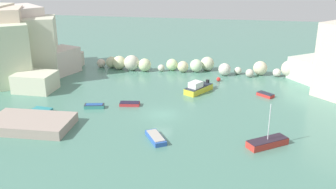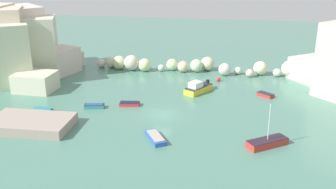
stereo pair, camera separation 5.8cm
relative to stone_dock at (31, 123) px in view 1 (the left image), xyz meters
The scene contains 12 objects.
cove_water 15.97m from the stone_dock, 24.13° to the left, with size 160.00×160.00×0.00m, color #4D806F.
cliff_headland_left 23.69m from the stone_dock, 124.16° to the left, with size 20.18×19.35×11.92m.
rock_breakwater 31.04m from the stone_dock, 57.94° to the left, with size 36.75×4.84×2.78m.
stone_dock is the anchor object (origin of this frame).
channel_buoy 30.36m from the stone_dock, 45.84° to the left, with size 0.68×0.68×0.68m, color red.
moored_boat_0 27.34m from the stone_dock, ahead, with size 4.67×3.92×4.84m.
moored_boat_1 15.24m from the stone_dock, ahead, with size 3.01×3.84×0.59m.
moored_boat_2 24.29m from the stone_dock, 40.98° to the left, with size 4.11×5.15×1.78m.
moored_boat_3 32.33m from the stone_dock, 29.28° to the left, with size 2.56×2.39×0.50m.
moored_boat_4 13.21m from the stone_dock, 42.89° to the left, with size 2.81×1.50×0.47m.
moored_boat_5 4.93m from the stone_dock, 101.95° to the left, with size 2.63×1.67×0.47m.
moored_boat_6 8.99m from the stone_dock, 54.38° to the left, with size 2.76×1.52×0.54m.
Camera 1 is at (8.44, -45.13, 19.38)m, focal length 41.38 mm.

